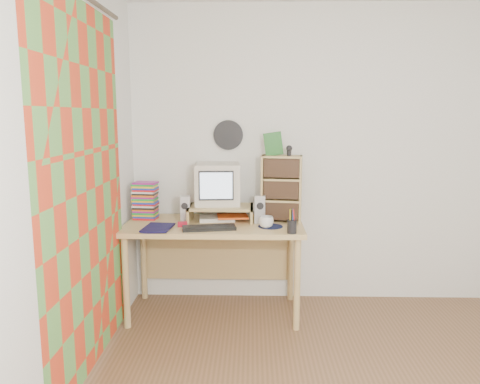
# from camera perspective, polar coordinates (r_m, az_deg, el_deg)

# --- Properties ---
(back_wall) EXTENTS (3.50, 0.00, 3.50)m
(back_wall) POSITION_cam_1_polar(r_m,az_deg,el_deg) (4.06, 11.84, 4.27)
(back_wall) COLOR white
(back_wall) RESTS_ON floor
(left_wall) EXTENTS (0.00, 3.50, 3.50)m
(left_wall) POSITION_cam_1_polar(r_m,az_deg,el_deg) (2.48, -22.91, 0.54)
(left_wall) COLOR white
(left_wall) RESTS_ON floor
(curtain) EXTENTS (0.00, 2.20, 2.20)m
(curtain) POSITION_cam_1_polar(r_m,az_deg,el_deg) (2.92, -18.22, 0.06)
(curtain) COLOR red
(curtain) RESTS_ON left_wall
(wall_disc) EXTENTS (0.25, 0.02, 0.25)m
(wall_disc) POSITION_cam_1_polar(r_m,az_deg,el_deg) (3.97, -1.45, 6.96)
(wall_disc) COLOR black
(wall_disc) RESTS_ON back_wall
(desk) EXTENTS (1.40, 0.70, 0.75)m
(desk) POSITION_cam_1_polar(r_m,az_deg,el_deg) (3.81, -3.12, -5.56)
(desk) COLOR tan
(desk) RESTS_ON floor
(monitor_riser) EXTENTS (0.52, 0.30, 0.12)m
(monitor_riser) POSITION_cam_1_polar(r_m,az_deg,el_deg) (3.79, -2.36, -2.08)
(monitor_riser) COLOR tan
(monitor_riser) RESTS_ON desk
(crt_monitor) EXTENTS (0.38, 0.38, 0.34)m
(crt_monitor) POSITION_cam_1_polar(r_m,az_deg,el_deg) (3.81, -2.77, 0.92)
(crt_monitor) COLOR beige
(crt_monitor) RESTS_ON monitor_riser
(speaker_left) EXTENTS (0.09, 0.09, 0.21)m
(speaker_left) POSITION_cam_1_polar(r_m,az_deg,el_deg) (3.78, -6.69, -2.04)
(speaker_left) COLOR #AAAAAF
(speaker_left) RESTS_ON desk
(speaker_right) EXTENTS (0.09, 0.09, 0.22)m
(speaker_right) POSITION_cam_1_polar(r_m,az_deg,el_deg) (3.71, 2.45, -2.08)
(speaker_right) COLOR #AAAAAF
(speaker_right) RESTS_ON desk
(keyboard) EXTENTS (0.41, 0.20, 0.03)m
(keyboard) POSITION_cam_1_polar(r_m,az_deg,el_deg) (3.51, -3.79, -4.38)
(keyboard) COLOR black
(keyboard) RESTS_ON desk
(dvd_stack) EXTENTS (0.20, 0.15, 0.26)m
(dvd_stack) POSITION_cam_1_polar(r_m,az_deg,el_deg) (3.92, -11.45, -1.33)
(dvd_stack) COLOR brown
(dvd_stack) RESTS_ON desk
(cd_rack) EXTENTS (0.34, 0.21, 0.53)m
(cd_rack) POSITION_cam_1_polar(r_m,az_deg,el_deg) (3.76, 5.10, 0.42)
(cd_rack) COLOR tan
(cd_rack) RESTS_ON desk
(mug) EXTENTS (0.14, 0.14, 0.09)m
(mug) POSITION_cam_1_polar(r_m,az_deg,el_deg) (3.56, 3.20, -3.69)
(mug) COLOR silver
(mug) RESTS_ON desk
(diary) EXTENTS (0.26, 0.20, 0.05)m
(diary) POSITION_cam_1_polar(r_m,az_deg,el_deg) (3.59, -11.53, -4.07)
(diary) COLOR #12103C
(diary) RESTS_ON desk
(mousepad) EXTENTS (0.24, 0.24, 0.00)m
(mousepad) POSITION_cam_1_polar(r_m,az_deg,el_deg) (3.61, 3.73, -4.21)
(mousepad) COLOR black
(mousepad) RESTS_ON desk
(pen_cup) EXTENTS (0.08, 0.08, 0.14)m
(pen_cup) POSITION_cam_1_polar(r_m,az_deg,el_deg) (3.41, 6.36, -3.90)
(pen_cup) COLOR black
(pen_cup) RESTS_ON desk
(papers) EXTENTS (0.30, 0.24, 0.04)m
(papers) POSITION_cam_1_polar(r_m,az_deg,el_deg) (3.82, -2.09, -3.15)
(papers) COLOR silver
(papers) RESTS_ON desk
(red_box) EXTENTS (0.08, 0.06, 0.04)m
(red_box) POSITION_cam_1_polar(r_m,az_deg,el_deg) (3.63, -7.04, -3.92)
(red_box) COLOR #AD1227
(red_box) RESTS_ON desk
(game_box) EXTENTS (0.14, 0.03, 0.18)m
(game_box) POSITION_cam_1_polar(r_m,az_deg,el_deg) (3.74, 4.08, 5.87)
(game_box) COLOR #185619
(game_box) RESTS_ON cd_rack
(webcam) EXTENTS (0.05, 0.05, 0.08)m
(webcam) POSITION_cam_1_polar(r_m,az_deg,el_deg) (3.70, 6.00, 5.04)
(webcam) COLOR black
(webcam) RESTS_ON cd_rack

